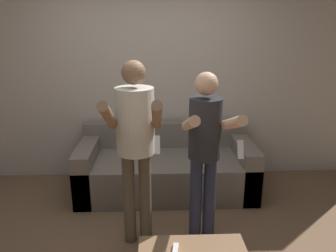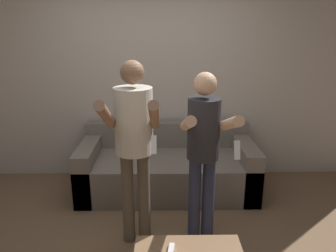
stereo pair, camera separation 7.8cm
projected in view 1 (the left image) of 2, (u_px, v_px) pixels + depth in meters
name	position (u px, v px, depth m)	size (l,w,h in m)	color
wall_back	(147.00, 74.00, 4.11)	(6.40, 0.06, 2.70)	beige
couch	(166.00, 169.00, 3.97)	(2.05, 0.92, 0.76)	slate
person_standing_left	(135.00, 135.00, 2.76)	(0.45, 0.71, 1.67)	brown
person_standing_right	(205.00, 144.00, 2.80)	(0.40, 0.74, 1.58)	#282D47
remote_far	(175.00, 251.00, 2.26)	(0.06, 0.15, 0.02)	white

